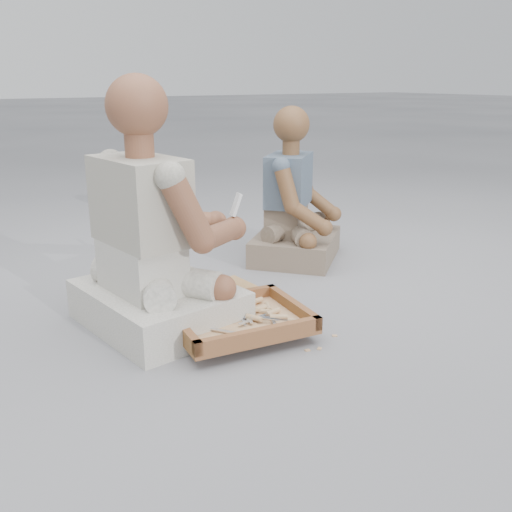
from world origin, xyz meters
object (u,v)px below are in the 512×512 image
tool_tray (239,321)px  companion (294,210)px  carved_panel (201,308)px  craftsman (154,246)px

tool_tray → companion: size_ratio=0.66×
tool_tray → companion: (0.79, 0.74, 0.22)m
carved_panel → companion: (0.81, 0.44, 0.26)m
tool_tray → craftsman: bearing=129.4°
craftsman → companion: 1.12m
companion → craftsman: bearing=-18.4°
carved_panel → companion: companion is taller
tool_tray → craftsman: (-0.23, 0.28, 0.28)m
tool_tray → craftsman: size_ratio=0.55×
tool_tray → companion: bearing=43.3°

